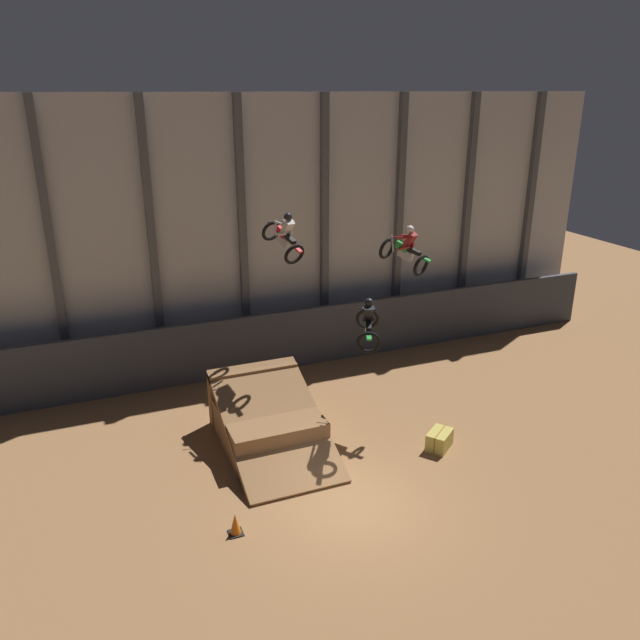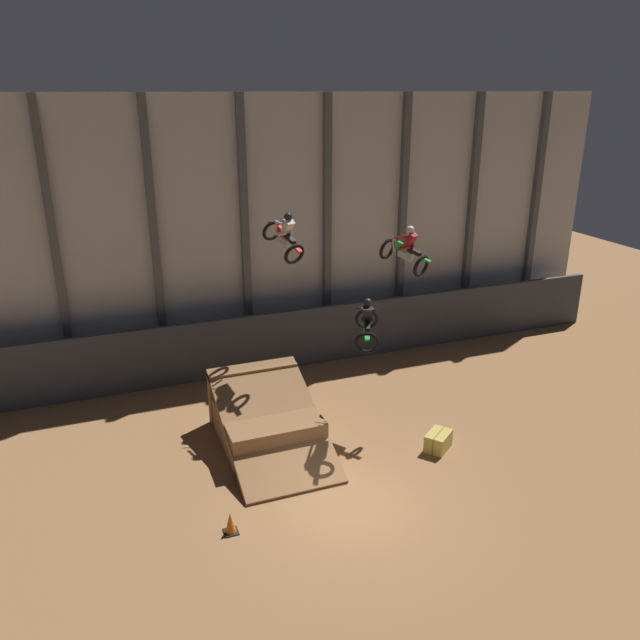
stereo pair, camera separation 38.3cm
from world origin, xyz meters
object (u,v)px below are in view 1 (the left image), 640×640
dirt_ramp (266,418)px  rider_bike_center_air (368,324)px  traffic_cone_near_ramp (235,524)px  rider_bike_right_air (406,251)px  rider_bike_left_air (284,237)px  hay_bale_trackside (439,440)px

dirt_ramp → rider_bike_center_air: rider_bike_center_air is taller
dirt_ramp → traffic_cone_near_ramp: bearing=-117.1°
dirt_ramp → rider_bike_right_air: bearing=2.9°
rider_bike_center_air → traffic_cone_near_ramp: (-5.02, -2.93, -3.60)m
rider_bike_left_air → rider_bike_center_air: 4.02m
hay_bale_trackside → rider_bike_left_air: bearing=127.8°
rider_bike_left_air → rider_bike_center_air: bearing=-77.4°
dirt_ramp → rider_bike_left_air: size_ratio=2.57×
rider_bike_right_air → dirt_ramp: bearing=157.6°
rider_bike_left_air → traffic_cone_near_ramp: rider_bike_left_air is taller
hay_bale_trackside → rider_bike_right_air: bearing=87.6°
rider_bike_center_air → hay_bale_trackside: size_ratio=1.70×
traffic_cone_near_ramp → hay_bale_trackside: bearing=12.4°
rider_bike_left_air → rider_bike_right_air: rider_bike_left_air is taller
rider_bike_right_air → hay_bale_trackside: rider_bike_right_air is taller
dirt_ramp → hay_bale_trackside: bearing=-28.6°
rider_bike_left_air → rider_bike_center_air: rider_bike_left_air is taller
rider_bike_left_air → hay_bale_trackside: bearing=-67.0°
traffic_cone_near_ramp → rider_bike_left_air: bearing=59.8°
rider_bike_left_air → traffic_cone_near_ramp: (-3.45, -5.94, -5.75)m
rider_bike_center_air → rider_bike_right_air: (1.99, 1.44, 1.72)m
hay_bale_trackside → rider_bike_center_air: bearing=142.9°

